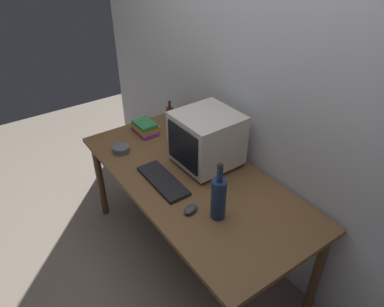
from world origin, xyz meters
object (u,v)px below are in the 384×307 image
at_px(keyboard, 163,181).
at_px(bottle_short, 170,114).
at_px(book_stack, 145,127).
at_px(cd_spindle, 121,149).
at_px(crt_monitor, 207,139).
at_px(computer_mouse, 191,209).
at_px(bottle_tall, 219,197).

height_order(keyboard, bottle_short, bottle_short).
relative_size(bottle_short, book_stack, 0.89).
height_order(keyboard, cd_spindle, cd_spindle).
distance_m(crt_monitor, keyboard, 0.39).
height_order(computer_mouse, cd_spindle, cd_spindle).
height_order(crt_monitor, cd_spindle, crt_monitor).
relative_size(keyboard, book_stack, 1.91).
height_order(crt_monitor, bottle_tall, crt_monitor).
distance_m(keyboard, computer_mouse, 0.32).
bearing_deg(computer_mouse, book_stack, 147.27).
relative_size(crt_monitor, keyboard, 0.94).
height_order(crt_monitor, book_stack, crt_monitor).
height_order(crt_monitor, keyboard, crt_monitor).
distance_m(bottle_tall, bottle_short, 1.14).
distance_m(keyboard, cd_spindle, 0.48).
height_order(bottle_short, cd_spindle, bottle_short).
xyz_separation_m(computer_mouse, bottle_short, (-0.96, 0.47, 0.05)).
bearing_deg(book_stack, bottle_short, 96.73).
height_order(computer_mouse, bottle_short, bottle_short).
distance_m(computer_mouse, bottle_tall, 0.20).
xyz_separation_m(keyboard, bottle_short, (-0.64, 0.46, 0.06)).
bearing_deg(crt_monitor, bottle_short, 170.28).
distance_m(computer_mouse, cd_spindle, 0.80).
xyz_separation_m(bottle_short, cd_spindle, (0.17, -0.52, -0.05)).
bearing_deg(cd_spindle, computer_mouse, 3.67).
height_order(bottle_short, book_stack, bottle_short).
bearing_deg(crt_monitor, keyboard, -88.10).
bearing_deg(book_stack, keyboard, -18.99).
relative_size(crt_monitor, bottle_short, 2.02).
height_order(crt_monitor, computer_mouse, crt_monitor).
bearing_deg(computer_mouse, cd_spindle, 164.23).
bearing_deg(computer_mouse, keyboard, 158.84).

